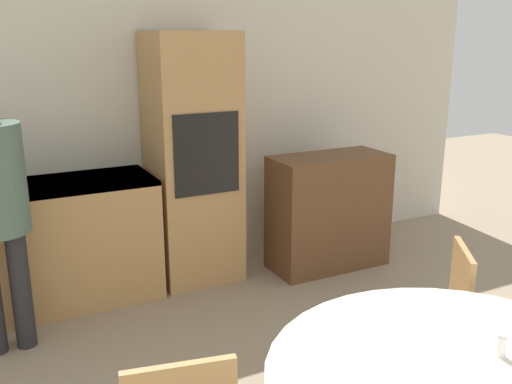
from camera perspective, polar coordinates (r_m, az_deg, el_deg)
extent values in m
cube|color=beige|center=(4.59, -11.83, 7.77)|extent=(6.55, 0.05, 2.60)
cube|color=tan|center=(4.43, -6.35, 3.25)|extent=(0.63, 0.58, 1.92)
cube|color=black|center=(4.14, -4.93, 3.77)|extent=(0.50, 0.01, 0.60)
cube|color=brown|center=(4.76, 7.26, -1.96)|extent=(0.97, 0.45, 0.95)
cylinder|color=beige|center=(2.17, 20.47, -17.20)|extent=(1.40, 1.40, 0.03)
cylinder|color=tan|center=(3.37, 12.57, -14.96)|extent=(0.04, 0.04, 0.41)
cylinder|color=tan|center=(3.10, 13.08, -17.96)|extent=(0.04, 0.04, 0.41)
cylinder|color=tan|center=(3.42, 18.09, -14.94)|extent=(0.04, 0.04, 0.41)
cube|color=tan|center=(3.15, 16.03, -13.03)|extent=(0.56, 0.56, 0.02)
cube|color=tan|center=(3.08, 19.79, -9.22)|extent=(0.24, 0.33, 0.44)
cylinder|color=#262628|center=(3.83, -22.45, -8.95)|extent=(0.12, 0.12, 0.77)
cylinder|color=white|center=(2.30, 23.34, -14.02)|extent=(0.03, 0.03, 0.07)
cylinder|color=silver|center=(2.28, 23.46, -13.07)|extent=(0.03, 0.03, 0.01)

